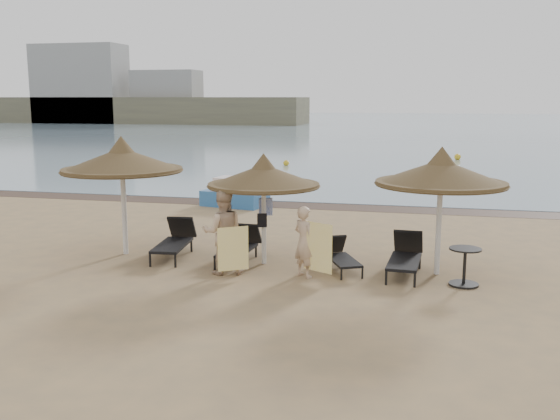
% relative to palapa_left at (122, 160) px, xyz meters
% --- Properties ---
extents(ground, '(160.00, 160.00, 0.00)m').
position_rel_palapa_left_xyz_m(ground, '(4.33, -1.20, -2.39)').
color(ground, '#9D7C50').
rests_on(ground, ground).
extents(sea, '(200.00, 140.00, 0.03)m').
position_rel_palapa_left_xyz_m(sea, '(4.33, 78.80, -2.38)').
color(sea, slate).
rests_on(sea, ground).
extents(wet_sand_strip, '(200.00, 1.60, 0.01)m').
position_rel_palapa_left_xyz_m(wet_sand_strip, '(4.33, 8.20, -2.39)').
color(wet_sand_strip, '#48372C').
rests_on(wet_sand_strip, ground).
extents(far_shore, '(150.00, 54.80, 12.00)m').
position_rel_palapa_left_xyz_m(far_shore, '(-20.77, 76.62, 0.51)').
color(far_shore, '#686246').
rests_on(far_shore, ground).
extents(palapa_left, '(3.03, 3.03, 3.01)m').
position_rel_palapa_left_xyz_m(palapa_left, '(0.00, 0.00, 0.00)').
color(palapa_left, silver).
rests_on(palapa_left, ground).
extents(palapa_center, '(2.69, 2.69, 2.66)m').
position_rel_palapa_left_xyz_m(palapa_center, '(3.69, -0.10, -0.28)').
color(palapa_center, silver).
rests_on(palapa_center, ground).
extents(palapa_right, '(2.92, 2.92, 2.89)m').
position_rel_palapa_left_xyz_m(palapa_right, '(7.73, -0.08, -0.09)').
color(palapa_right, silver).
rests_on(palapa_right, ground).
extents(lounger_far_left, '(0.92, 2.09, 0.91)m').
position_rel_palapa_left_xyz_m(lounger_far_left, '(1.31, 0.11, -1.99)').
color(lounger_far_left, black).
rests_on(lounger_far_left, ground).
extents(lounger_near_left, '(0.69, 1.88, 0.83)m').
position_rel_palapa_left_xyz_m(lounger_near_left, '(3.04, 0.05, -2.02)').
color(lounger_near_left, black).
rests_on(lounger_near_left, ground).
extents(lounger_near_right, '(1.16, 1.67, 0.72)m').
position_rel_palapa_left_xyz_m(lounger_near_right, '(5.54, -0.17, -2.07)').
color(lounger_near_right, black).
rests_on(lounger_near_right, ground).
extents(lounger_far_right, '(0.76, 2.02, 0.89)m').
position_rel_palapa_left_xyz_m(lounger_far_right, '(7.02, -0.14, -1.99)').
color(lounger_far_right, black).
rests_on(lounger_far_right, ground).
extents(side_table, '(0.67, 0.67, 0.81)m').
position_rel_palapa_left_xyz_m(side_table, '(8.28, -0.84, -2.01)').
color(side_table, black).
rests_on(side_table, ground).
extents(person_left, '(1.19, 0.97, 2.23)m').
position_rel_palapa_left_xyz_m(person_left, '(3.00, -1.14, -1.28)').
color(person_left, tan).
rests_on(person_left, ground).
extents(person_right, '(1.02, 0.95, 1.86)m').
position_rel_palapa_left_xyz_m(person_right, '(4.84, -0.97, -1.47)').
color(person_right, tan).
rests_on(person_right, ground).
extents(towel_left, '(0.60, 0.40, 0.98)m').
position_rel_palapa_left_xyz_m(towel_left, '(3.35, -1.49, -1.72)').
color(towel_left, yellow).
rests_on(towel_left, ground).
extents(towel_right, '(0.69, 0.39, 1.08)m').
position_rel_palapa_left_xyz_m(towel_right, '(5.19, -1.22, -1.65)').
color(towel_right, yellow).
rests_on(towel_right, ground).
extents(bag_patterned, '(0.34, 0.18, 0.41)m').
position_rel_palapa_left_xyz_m(bag_patterned, '(3.69, 0.08, -1.03)').
color(bag_patterned, silver).
rests_on(bag_patterned, ground).
extents(bag_dark, '(0.24, 0.13, 0.32)m').
position_rel_palapa_left_xyz_m(bag_dark, '(3.69, -0.26, -1.30)').
color(bag_dark, black).
rests_on(bag_dark, ground).
extents(pedal_boat, '(2.49, 1.78, 1.05)m').
position_rel_palapa_left_xyz_m(pedal_boat, '(0.52, 7.56, -2.00)').
color(pedal_boat, '#2C64A7').
rests_on(pedal_boat, ground).
extents(buoy_left, '(0.35, 0.35, 0.35)m').
position_rel_palapa_left_xyz_m(buoy_left, '(-0.61, 21.21, -2.22)').
color(buoy_left, gold).
rests_on(buoy_left, ground).
extents(buoy_mid, '(0.41, 0.41, 0.41)m').
position_rel_palapa_left_xyz_m(buoy_mid, '(9.28, 27.15, -2.19)').
color(buoy_mid, gold).
rests_on(buoy_mid, ground).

